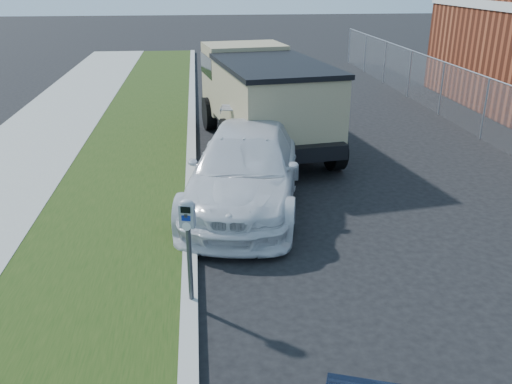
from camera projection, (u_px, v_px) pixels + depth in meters
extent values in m
plane|color=black|center=(344.00, 265.00, 9.17)|extent=(120.00, 120.00, 0.00)
cube|color=gray|center=(191.00, 219.00, 10.72)|extent=(0.25, 50.00, 0.15)
cube|color=#19310D|center=(108.00, 223.00, 10.57)|extent=(3.00, 50.00, 0.13)
plane|color=slate|center=(485.00, 109.00, 15.87)|extent=(0.00, 30.00, 30.00)
cylinder|color=#9499A1|center=(490.00, 78.00, 15.53)|extent=(0.04, 30.00, 0.04)
cylinder|color=#9499A1|center=(485.00, 109.00, 15.87)|extent=(0.06, 0.06, 1.80)
cylinder|color=#9499A1|center=(442.00, 89.00, 18.64)|extent=(0.06, 0.06, 1.80)
cylinder|color=#9499A1|center=(410.00, 74.00, 21.40)|extent=(0.06, 0.06, 1.80)
cylinder|color=#9499A1|center=(385.00, 62.00, 24.17)|extent=(0.06, 0.06, 1.80)
cylinder|color=#9499A1|center=(365.00, 53.00, 26.93)|extent=(0.06, 0.06, 1.80)
cylinder|color=#9499A1|center=(349.00, 46.00, 29.70)|extent=(0.06, 0.06, 1.80)
cylinder|color=#3F4247|center=(190.00, 264.00, 7.75)|extent=(0.09, 0.09, 1.15)
cube|color=gray|center=(187.00, 215.00, 7.47)|extent=(0.23, 0.19, 0.34)
ellipsoid|color=gray|center=(187.00, 204.00, 7.40)|extent=(0.25, 0.19, 0.13)
cube|color=black|center=(185.00, 210.00, 7.35)|extent=(0.14, 0.05, 0.09)
cube|color=navy|center=(186.00, 218.00, 7.40)|extent=(0.12, 0.04, 0.08)
cylinder|color=silver|center=(186.00, 227.00, 7.45)|extent=(0.12, 0.04, 0.13)
cube|color=#3F4247|center=(186.00, 216.00, 7.39)|extent=(0.05, 0.02, 0.06)
imported|color=silver|center=(245.00, 167.00, 11.41)|extent=(3.29, 5.79, 1.58)
cube|color=black|center=(264.00, 121.00, 15.19)|extent=(3.20, 6.75, 0.35)
cube|color=#8E7F5B|center=(244.00, 77.00, 16.96)|extent=(2.63, 2.17, 2.03)
cube|color=black|center=(244.00, 64.00, 16.81)|extent=(2.67, 2.19, 0.61)
cube|color=#8E7F5B|center=(273.00, 98.00, 14.15)|extent=(3.06, 4.58, 1.62)
cube|color=black|center=(273.00, 65.00, 13.84)|extent=(3.18, 4.70, 0.12)
cube|color=black|center=(238.00, 99.00, 18.17)|extent=(2.43, 0.53, 0.30)
cylinder|color=black|center=(209.00, 113.00, 16.99)|extent=(0.48, 1.05, 1.01)
cylinder|color=black|center=(280.00, 109.00, 17.55)|extent=(0.48, 1.05, 1.01)
cylinder|color=black|center=(228.00, 137.00, 14.54)|extent=(0.48, 1.05, 1.01)
cylinder|color=black|center=(309.00, 131.00, 15.10)|extent=(0.48, 1.05, 1.01)
cylinder|color=black|center=(244.00, 158.00, 12.91)|extent=(0.48, 1.05, 1.01)
cylinder|color=black|center=(335.00, 150.00, 13.47)|extent=(0.48, 1.05, 1.01)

